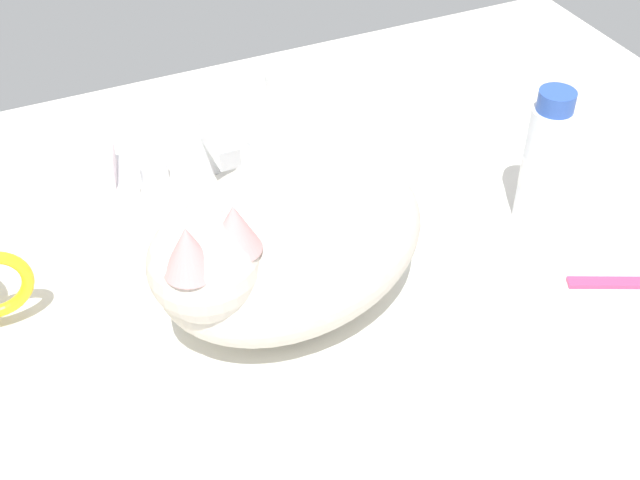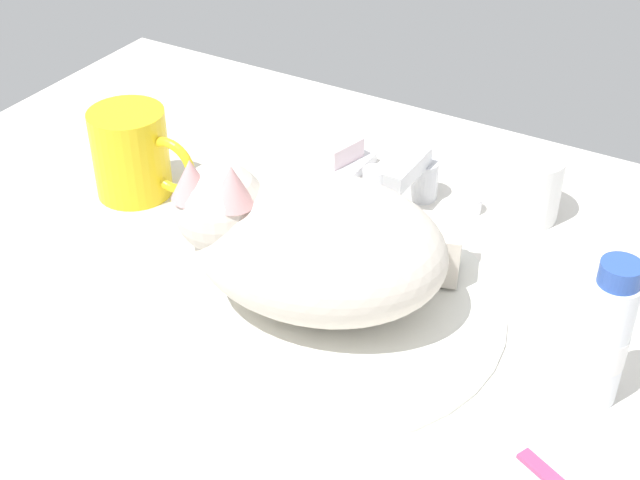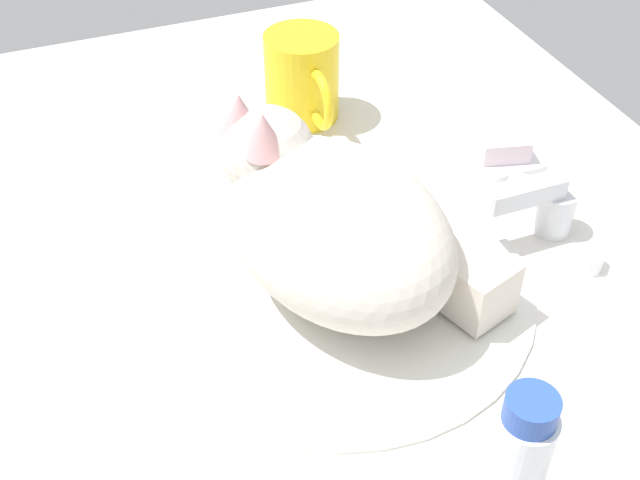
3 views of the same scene
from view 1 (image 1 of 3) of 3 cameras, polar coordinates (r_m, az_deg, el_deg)
The scene contains 8 objects.
ground_plane at distance 72.07cm, azimuth -1.72°, elevation -5.22°, with size 110.00×82.50×3.00cm, color silver.
sink_basin at distance 70.77cm, azimuth -1.75°, elevation -4.18°, with size 34.37×34.37×0.68cm, color silver.
faucet at distance 84.70cm, azimuth -7.41°, elevation 6.15°, with size 14.04×9.37×6.46cm.
cat at distance 66.06cm, azimuth -2.62°, elevation -0.24°, with size 26.20×23.56×14.78cm.
rinse_cup at distance 89.95cm, azimuth -1.43°, elevation 9.33°, with size 6.97×6.97×7.07cm.
soap_dish at distance 85.90cm, azimuth -15.44°, elevation 3.67°, with size 9.00×6.40×1.20cm, color white.
soap_bar at distance 84.90cm, azimuth -15.64°, elevation 4.62°, with size 6.06×4.94×2.32cm, color silver.
toothpaste_bottle at distance 78.55cm, azimuth 14.80°, elevation 5.10°, with size 3.87×3.87×13.44cm.
Camera 1 is at (-18.91, -46.67, 50.07)cm, focal length 47.63 mm.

